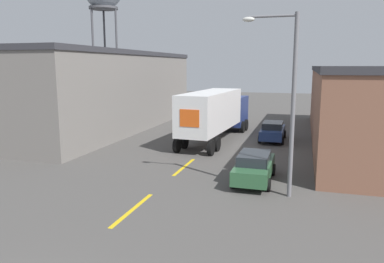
{
  "coord_description": "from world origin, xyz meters",
  "views": [
    {
      "loc": [
        6.72,
        -5.83,
        5.98
      ],
      "look_at": [
        0.41,
        15.1,
        2.13
      ],
      "focal_mm": 35.0,
      "sensor_mm": 36.0,
      "label": 1
    }
  ],
  "objects_px": {
    "semi_truck": "(217,111)",
    "parked_car_right_mid": "(254,166)",
    "street_lamp": "(287,93)",
    "parked_car_right_far": "(273,131)"
  },
  "relations": [
    {
      "from": "parked_car_right_mid",
      "to": "street_lamp",
      "type": "xyz_separation_m",
      "value": [
        1.59,
        -1.82,
        3.97
      ]
    },
    {
      "from": "parked_car_right_mid",
      "to": "parked_car_right_far",
      "type": "relative_size",
      "value": 1.0
    },
    {
      "from": "semi_truck",
      "to": "street_lamp",
      "type": "xyz_separation_m",
      "value": [
        6.01,
        -12.11,
        2.41
      ]
    },
    {
      "from": "semi_truck",
      "to": "parked_car_right_far",
      "type": "bearing_deg",
      "value": 17.21
    },
    {
      "from": "semi_truck",
      "to": "parked_car_right_far",
      "type": "xyz_separation_m",
      "value": [
        4.42,
        1.04,
        -1.56
      ]
    },
    {
      "from": "parked_car_right_far",
      "to": "semi_truck",
      "type": "bearing_deg",
      "value": -166.71
    },
    {
      "from": "parked_car_right_mid",
      "to": "street_lamp",
      "type": "bearing_deg",
      "value": -48.9
    },
    {
      "from": "parked_car_right_far",
      "to": "parked_car_right_mid",
      "type": "bearing_deg",
      "value": -90.0
    },
    {
      "from": "parked_car_right_far",
      "to": "street_lamp",
      "type": "relative_size",
      "value": 0.55
    },
    {
      "from": "semi_truck",
      "to": "parked_car_right_mid",
      "type": "relative_size",
      "value": 2.8
    }
  ]
}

